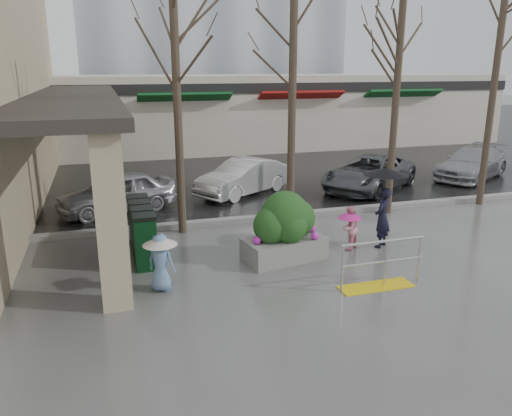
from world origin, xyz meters
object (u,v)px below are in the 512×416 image
car_c (369,173)px  car_d (472,163)px  tree_mideast (399,52)px  news_boxes (142,230)px  woman (384,199)px  tree_east (500,35)px  planter (285,227)px  handrail (379,270)px  car_a (117,192)px  child_pink (349,225)px  tree_west (175,40)px  child_blue (161,257)px  car_b (243,177)px  tree_midwest (293,36)px

car_c → car_d: 5.06m
tree_mideast → news_boxes: (-7.71, -1.49, -4.22)m
news_boxes → car_d: news_boxes is taller
woman → car_d: woman is taller
tree_east → planter: (-7.99, -2.74, -4.58)m
handrail → planter: 2.49m
car_c → car_a: bearing=-122.9°
handrail → tree_east: bearing=35.9°
child_pink → tree_west: bearing=-68.1°
child_blue → planter: 3.14m
woman → news_boxes: size_ratio=0.91×
news_boxes → car_b: news_boxes is taller
tree_midwest → tree_east: 6.80m
child_blue → news_boxes: size_ratio=0.53×
car_b → car_d: same height
child_blue → planter: (3.01, 0.88, 0.08)m
planter → car_b: (0.77, 6.37, -0.17)m
tree_west → child_pink: bearing=-34.5°
tree_west → car_c: 9.18m
tree_mideast → woman: (-1.83, -2.67, -3.59)m
handrail → car_a: size_ratio=0.51×
woman → car_d: 9.97m
tree_midwest → car_d: tree_midwest is taller
tree_east → tree_west: bearing=180.0°
handrail → tree_west: (-3.36, 4.80, 4.71)m
tree_midwest → car_d: 10.94m
tree_mideast → child_pink: size_ratio=5.82×
tree_mideast → handrail: bearing=-123.2°
child_pink → car_a: car_a is taller
planter → child_blue: bearing=-163.6°
planter → car_d: planter is taller
tree_mideast → child_pink: 5.66m
tree_midwest → car_c: tree_midwest is taller
handrail → tree_east: size_ratio=0.26×
tree_mideast → car_a: (-8.15, 2.61, -4.23)m
tree_east → news_boxes: size_ratio=3.12×
woman → car_b: 6.60m
woman → car_a: bearing=-79.1°
woman → car_c: size_ratio=0.46×
child_pink → tree_east: bearing=169.2°
woman → car_b: size_ratio=0.55×
child_pink → child_blue: (-4.79, -1.02, 0.09)m
tree_west → planter: bearing=-53.7°
handrail → car_c: 8.75m
tree_mideast → child_blue: size_ratio=5.35×
handrail → car_b: (-0.58, 8.43, 0.25)m
child_blue → tree_east: bearing=-126.6°
child_pink → child_blue: 4.90m
child_blue → handrail: bearing=-159.9°
tree_east → car_b: (-7.22, 3.63, -4.75)m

